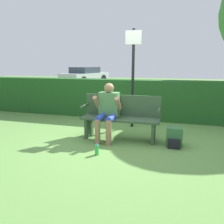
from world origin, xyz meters
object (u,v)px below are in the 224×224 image
(person_seated, at_px, (108,109))
(parked_car, at_px, (85,76))
(park_bench, at_px, (121,117))
(signpost, at_px, (133,72))
(water_bottle, at_px, (97,150))
(backpack, at_px, (174,137))

(person_seated, distance_m, parked_car, 13.08)
(park_bench, relative_size, parked_car, 0.37)
(person_seated, height_order, parked_car, parked_car)
(signpost, xyz_separation_m, parked_car, (-5.75, 10.83, -0.76))
(park_bench, xyz_separation_m, water_bottle, (-0.21, -0.98, -0.39))
(water_bottle, xyz_separation_m, parked_car, (-5.47, 12.76, 0.55))
(backpack, height_order, parked_car, parked_car)
(park_bench, height_order, signpost, signpost)
(person_seated, distance_m, water_bottle, 1.04)
(park_bench, height_order, person_seated, person_seated)
(water_bottle, xyz_separation_m, signpost, (0.28, 1.93, 1.31))
(parked_car, bearing_deg, park_bench, -138.18)
(backpack, bearing_deg, park_bench, 171.54)
(person_seated, relative_size, signpost, 0.50)
(park_bench, bearing_deg, parked_car, 115.73)
(backpack, relative_size, parked_car, 0.09)
(park_bench, relative_size, water_bottle, 8.23)
(backpack, relative_size, water_bottle, 1.89)
(signpost, bearing_deg, park_bench, -94.62)
(backpack, bearing_deg, signpost, 133.37)
(park_bench, distance_m, water_bottle, 1.08)
(park_bench, relative_size, signpost, 0.69)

